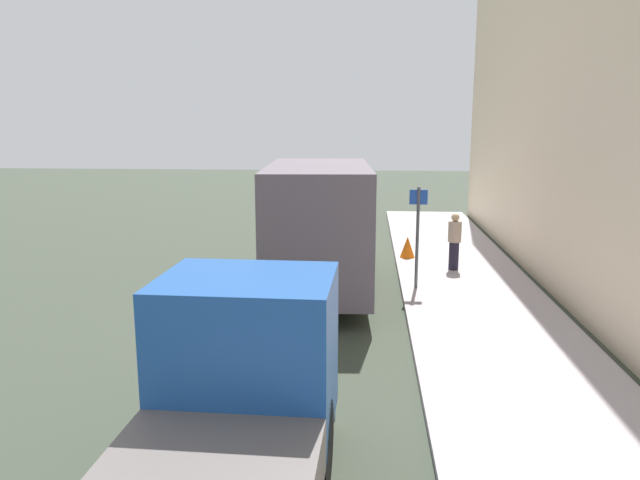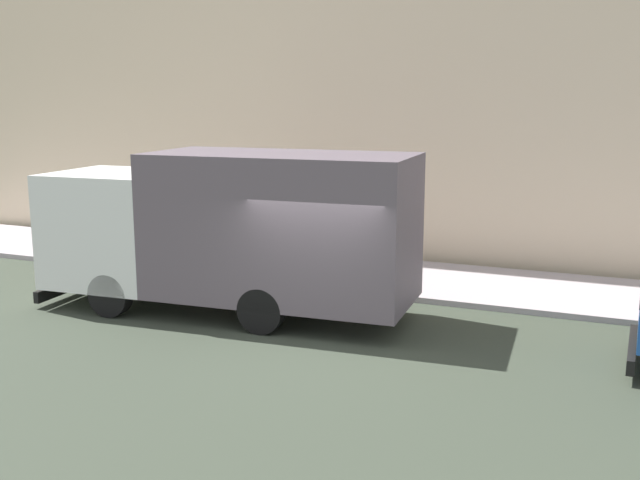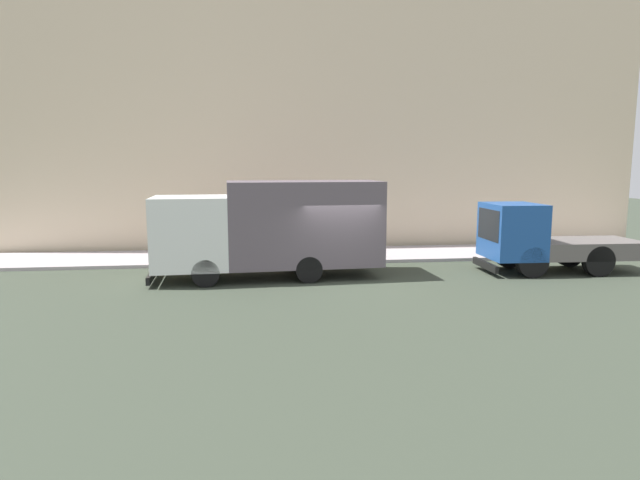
{
  "view_description": "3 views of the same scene",
  "coord_description": "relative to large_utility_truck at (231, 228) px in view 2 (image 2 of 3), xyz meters",
  "views": [
    {
      "loc": [
        2.13,
        -12.93,
        4.24
      ],
      "look_at": [
        0.88,
        2.62,
        1.16
      ],
      "focal_mm": 33.91,
      "sensor_mm": 36.0,
      "label": 1
    },
    {
      "loc": [
        -11.74,
        -4.95,
        4.32
      ],
      "look_at": [
        1.17,
        0.43,
        1.58
      ],
      "focal_mm": 41.7,
      "sensor_mm": 36.0,
      "label": 2
    },
    {
      "loc": [
        -16.54,
        2.66,
        3.76
      ],
      "look_at": [
        0.91,
        0.61,
        1.24
      ],
      "focal_mm": 29.42,
      "sensor_mm": 36.0,
      "label": 3
    }
  ],
  "objects": [
    {
      "name": "ground",
      "position": [
        -0.9,
        -2.22,
        -1.74
      ],
      "size": [
        80.0,
        80.0,
        0.0
      ],
      "primitive_type": "plane",
      "color": "#363E31"
    },
    {
      "name": "sidewalk",
      "position": [
        3.82,
        -2.22,
        -1.68
      ],
      "size": [
        3.45,
        30.0,
        0.12
      ],
      "primitive_type": "cube",
      "color": "#ABA1A5",
      "rests_on": "ground"
    },
    {
      "name": "building_facade",
      "position": [
        6.05,
        -2.22,
        4.59
      ],
      "size": [
        0.5,
        30.0,
        12.65
      ],
      "primitive_type": "cube",
      "color": "beige",
      "rests_on": "ground"
    },
    {
      "name": "large_utility_truck",
      "position": [
        0.0,
        0.0,
        0.0
      ],
      "size": [
        2.79,
        7.7,
        3.23
      ],
      "rotation": [
        0.0,
        0.0,
        0.06
      ],
      "color": "white",
      "rests_on": "ground"
    },
    {
      "name": "pedestrian_walking",
      "position": [
        3.66,
        1.64,
        -0.77
      ],
      "size": [
        0.44,
        0.44,
        1.6
      ],
      "rotation": [
        0.0,
        0.0,
        1.79
      ],
      "color": "black",
      "rests_on": "sidewalk"
    },
    {
      "name": "traffic_cone_orange",
      "position": [
        2.46,
        3.08,
        -1.29
      ],
      "size": [
        0.46,
        0.46,
        0.66
      ],
      "primitive_type": "cone",
      "color": "orange",
      "rests_on": "sidewalk"
    },
    {
      "name": "street_sign_post",
      "position": [
        2.46,
        -0.33,
        -0.12
      ],
      "size": [
        0.44,
        0.08,
        2.53
      ],
      "color": "#4C5156",
      "rests_on": "sidewalk"
    }
  ]
}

